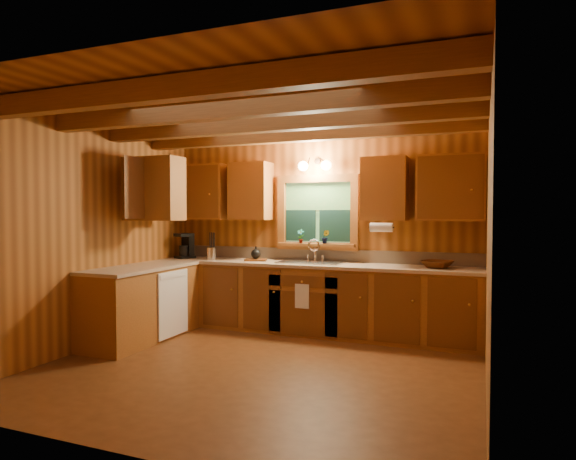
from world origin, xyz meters
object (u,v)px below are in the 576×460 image
at_px(coffee_maker, 186,246).
at_px(sink, 311,266).
at_px(wicker_basket, 437,264).
at_px(cutting_board, 256,260).

bearing_deg(coffee_maker, sink, 24.44).
height_order(sink, wicker_basket, sink).
bearing_deg(cutting_board, coffee_maker, 163.26).
height_order(sink, coffee_maker, coffee_maker).
height_order(sink, cutting_board, sink).
xyz_separation_m(coffee_maker, wicker_basket, (3.43, 0.01, -0.13)).
relative_size(coffee_maker, wicker_basket, 1.00).
relative_size(coffee_maker, cutting_board, 1.23).
xyz_separation_m(coffee_maker, cutting_board, (1.09, 0.02, -0.16)).
bearing_deg(wicker_basket, cutting_board, 179.73).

